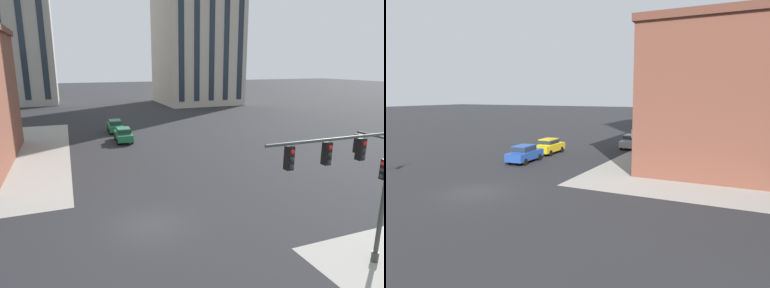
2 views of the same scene
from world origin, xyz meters
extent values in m
plane|color=#262628|center=(0.00, 0.00, 0.00)|extent=(320.00, 320.00, 0.00)
cylinder|color=#383D38|center=(8.93, -7.28, 0.25)|extent=(0.32, 0.32, 0.50)
cylinder|color=#383D38|center=(8.93, -7.28, 3.42)|extent=(0.20, 0.20, 6.84)
cylinder|color=#383D38|center=(5.75, -7.28, 6.14)|extent=(6.37, 0.12, 0.12)
cylinder|color=#383D38|center=(8.93, -6.38, 5.84)|extent=(0.11, 1.80, 0.11)
cube|color=black|center=(7.16, -7.28, 5.59)|extent=(0.28, 0.28, 0.90)
sphere|color=red|center=(7.16, -7.44, 5.87)|extent=(0.18, 0.18, 0.18)
sphere|color=#282828|center=(7.16, -7.44, 5.59)|extent=(0.18, 0.18, 0.18)
sphere|color=#282828|center=(7.16, -7.44, 5.31)|extent=(0.18, 0.18, 0.18)
cube|color=black|center=(5.39, -7.28, 5.59)|extent=(0.28, 0.28, 0.90)
sphere|color=red|center=(5.39, -7.44, 5.87)|extent=(0.18, 0.18, 0.18)
sphere|color=#282828|center=(5.39, -7.44, 5.59)|extent=(0.18, 0.18, 0.18)
sphere|color=#282828|center=(5.39, -7.44, 5.31)|extent=(0.18, 0.18, 0.18)
cube|color=black|center=(3.63, -7.28, 5.59)|extent=(0.28, 0.28, 0.90)
sphere|color=red|center=(3.63, -7.44, 5.87)|extent=(0.18, 0.18, 0.18)
sphere|color=#282828|center=(3.63, -7.44, 5.59)|extent=(0.18, 0.18, 0.18)
sphere|color=#282828|center=(3.63, -7.44, 5.31)|extent=(0.18, 0.18, 0.18)
sphere|color=red|center=(8.57, -7.28, 4.82)|extent=(0.18, 0.18, 0.18)
sphere|color=#282828|center=(8.57, -7.28, 4.54)|extent=(0.18, 0.18, 0.18)
sphere|color=#282828|center=(8.57, -7.28, 4.26)|extent=(0.18, 0.18, 0.18)
cube|color=black|center=(8.93, -5.58, 5.29)|extent=(0.28, 0.28, 0.90)
sphere|color=red|center=(8.93, -5.74, 5.57)|extent=(0.18, 0.18, 0.18)
sphere|color=#282828|center=(8.93, -5.74, 5.29)|extent=(0.18, 0.18, 0.18)
sphere|color=#282828|center=(8.93, -5.74, 5.01)|extent=(0.18, 0.18, 0.18)
cube|color=#1E6B3D|center=(2.03, 27.62, 0.70)|extent=(1.98, 4.48, 0.76)
cube|color=#1E6B3D|center=(2.02, 27.47, 1.38)|extent=(1.60, 2.19, 0.60)
cube|color=#232D38|center=(2.02, 27.47, 1.38)|extent=(1.64, 2.28, 0.40)
cylinder|color=black|center=(1.26, 29.03, 0.32)|extent=(0.25, 0.65, 0.64)
cylinder|color=black|center=(2.93, 28.94, 0.32)|extent=(0.25, 0.65, 0.64)
cylinder|color=black|center=(1.12, 26.30, 0.32)|extent=(0.25, 0.65, 0.64)
cylinder|color=black|center=(2.79, 26.22, 0.32)|extent=(0.25, 0.65, 0.64)
cube|color=#1E6B3D|center=(2.13, 21.50, 0.70)|extent=(1.93, 4.46, 0.76)
cube|color=#1E6B3D|center=(2.13, 21.35, 1.38)|extent=(1.57, 2.17, 0.60)
cube|color=#232D38|center=(2.13, 21.35, 1.38)|extent=(1.61, 2.26, 0.40)
cylinder|color=black|center=(1.35, 22.90, 0.32)|extent=(0.24, 0.65, 0.64)
cylinder|color=black|center=(3.02, 22.83, 0.32)|extent=(0.24, 0.65, 0.64)
cylinder|color=black|center=(1.25, 20.17, 0.32)|extent=(0.24, 0.65, 0.64)
cylinder|color=black|center=(2.92, 20.11, 0.32)|extent=(0.24, 0.65, 0.64)
camera|label=1|loc=(-3.89, -16.72, 8.95)|focal=30.35mm
camera|label=2|loc=(17.15, 16.17, 6.54)|focal=32.32mm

